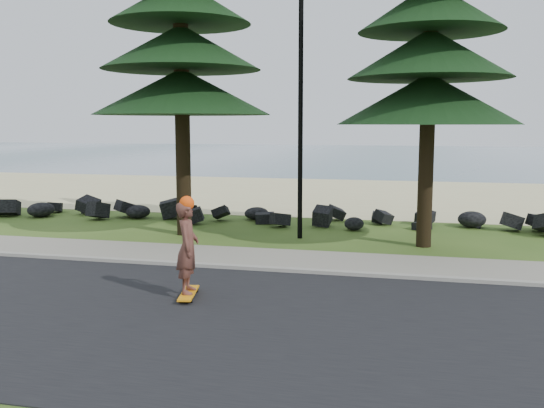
% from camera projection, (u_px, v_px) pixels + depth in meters
% --- Properties ---
extents(ground, '(160.00, 160.00, 0.00)m').
position_uv_depth(ground, '(275.00, 262.00, 14.58)').
color(ground, '#304E18').
rests_on(ground, ground).
extents(road, '(160.00, 7.00, 0.02)m').
position_uv_depth(road, '(215.00, 321.00, 10.24)').
color(road, black).
rests_on(road, ground).
extents(kerb, '(160.00, 0.20, 0.10)m').
position_uv_depth(kerb, '(266.00, 269.00, 13.70)').
color(kerb, '#9A958A').
rests_on(kerb, ground).
extents(sidewalk, '(160.00, 2.00, 0.08)m').
position_uv_depth(sidewalk, '(277.00, 259.00, 14.77)').
color(sidewalk, gray).
rests_on(sidewalk, ground).
extents(beach_sand, '(160.00, 15.00, 0.01)m').
position_uv_depth(beach_sand, '(344.00, 194.00, 28.56)').
color(beach_sand, '#CDC289').
rests_on(beach_sand, ground).
extents(ocean, '(160.00, 58.00, 0.01)m').
position_uv_depth(ocean, '(384.00, 155.00, 63.77)').
color(ocean, '#3A626F').
rests_on(ocean, ground).
extents(seawall_boulders, '(60.00, 2.40, 1.10)m').
position_uv_depth(seawall_boulders, '(313.00, 225.00, 19.98)').
color(seawall_boulders, black).
rests_on(seawall_boulders, ground).
extents(lamp_post, '(0.25, 0.14, 8.14)m').
position_uv_depth(lamp_post, '(301.00, 94.00, 17.12)').
color(lamp_post, black).
rests_on(lamp_post, ground).
extents(skateboarder, '(0.54, 1.08, 1.96)m').
position_uv_depth(skateboarder, '(188.00, 248.00, 11.45)').
color(skateboarder, orange).
rests_on(skateboarder, ground).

